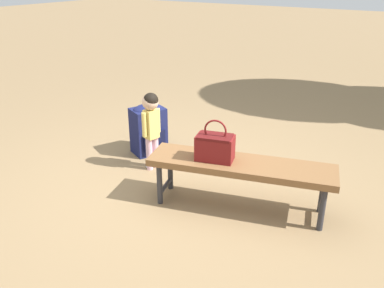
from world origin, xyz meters
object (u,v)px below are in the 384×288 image
(park_bench, at_px, (241,168))
(backpack_large, at_px, (148,128))
(child_standing, at_px, (151,119))
(handbag, at_px, (215,146))

(park_bench, height_order, backpack_large, backpack_large)
(child_standing, bearing_deg, backpack_large, -46.17)
(park_bench, bearing_deg, child_standing, -9.88)
(park_bench, bearing_deg, backpack_large, -19.43)
(park_bench, distance_m, handbag, 0.29)
(backpack_large, bearing_deg, handbag, 154.32)
(park_bench, height_order, child_standing, child_standing)
(park_bench, height_order, handbag, handbag)
(child_standing, bearing_deg, handbag, 163.22)
(park_bench, distance_m, child_standing, 1.15)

